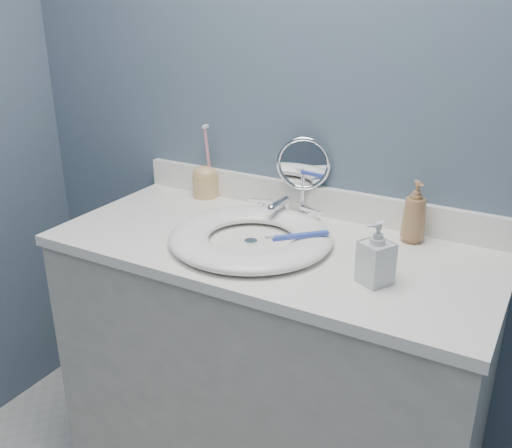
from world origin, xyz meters
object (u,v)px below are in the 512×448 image
Objects in this scene: soap_bottle_clear at (376,253)px; toothbrush_holder at (205,180)px; makeup_mirror at (303,173)px; soap_bottle_amber at (415,212)px.

toothbrush_holder is at bearing -175.19° from soap_bottle_clear.
makeup_mirror is 0.36m from soap_bottle_amber.
toothbrush_holder reaches higher than soap_bottle_amber.
makeup_mirror is 1.59× the size of soap_bottle_clear.
soap_bottle_clear is 0.63× the size of toothbrush_holder.
soap_bottle_clear is (-0.01, -0.29, -0.01)m from soap_bottle_amber.
toothbrush_holder is (-0.69, 0.32, -0.02)m from soap_bottle_clear.
makeup_mirror reaches higher than soap_bottle_clear.
soap_bottle_amber is at bearing 116.71° from soap_bottle_clear.
soap_bottle_clear is at bearing -24.44° from toothbrush_holder.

